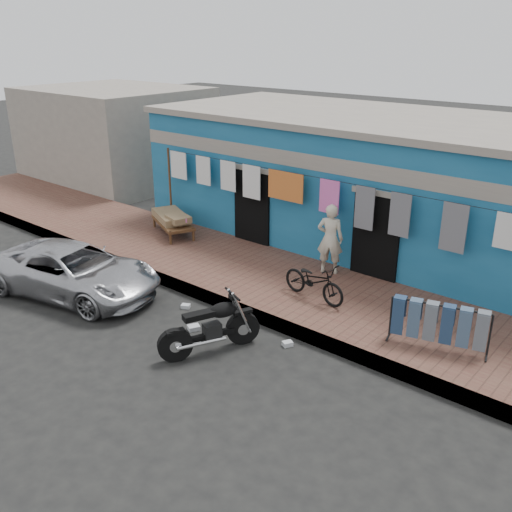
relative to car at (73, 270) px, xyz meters
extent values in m
plane|color=black|center=(3.43, -0.02, -0.56)|extent=(80.00, 80.00, 0.00)
cube|color=brown|center=(3.43, 2.98, -0.43)|extent=(28.00, 3.00, 0.25)
cube|color=gray|center=(3.43, 1.53, -0.43)|extent=(28.00, 0.10, 0.25)
cube|color=#185885|center=(3.43, 6.98, 1.04)|extent=(12.00, 5.00, 3.20)
cube|color=#9E9384|center=(3.43, 4.54, 1.99)|extent=(12.00, 0.14, 0.35)
cube|color=#9E9384|center=(3.43, 6.98, 2.72)|extent=(12.20, 5.20, 0.16)
cube|color=black|center=(1.23, 4.46, 0.49)|extent=(1.10, 0.10, 2.10)
cube|color=black|center=(4.73, 4.46, 0.49)|extent=(1.10, 0.10, 2.10)
cube|color=#9E9384|center=(-7.57, 6.98, 1.14)|extent=(6.00, 5.00, 3.40)
cylinder|color=brown|center=(-1.57, 4.23, 0.74)|extent=(0.06, 0.06, 2.10)
cylinder|color=black|center=(3.43, 4.23, 1.74)|extent=(10.00, 0.01, 0.01)
cube|color=silver|center=(-1.17, 4.23, 1.38)|extent=(0.60, 0.02, 0.73)
cube|color=silver|center=(-0.24, 4.23, 1.37)|extent=(0.50, 0.02, 0.75)
cube|color=silver|center=(0.64, 4.23, 1.36)|extent=(0.50, 0.02, 0.76)
cube|color=silver|center=(1.41, 4.23, 1.33)|extent=(0.55, 0.02, 0.83)
cube|color=#CC4C26|center=(2.44, 4.23, 1.40)|extent=(1.00, 0.02, 0.68)
cube|color=#E160B4|center=(3.65, 4.23, 1.36)|extent=(0.50, 0.02, 0.75)
cube|color=slate|center=(4.53, 4.23, 1.28)|extent=(0.45, 0.02, 0.93)
cube|color=slate|center=(5.35, 4.23, 1.29)|extent=(0.45, 0.02, 0.91)
cube|color=slate|center=(6.47, 4.23, 1.26)|extent=(0.50, 0.02, 0.97)
cube|color=silver|center=(7.47, 4.23, 1.40)|extent=(0.50, 0.02, 0.68)
imported|color=#BABABF|center=(0.00, 0.00, 0.00)|extent=(4.27, 2.67, 1.12)
imported|color=beige|center=(3.86, 4.03, 0.49)|extent=(0.67, 0.57, 1.59)
imported|color=black|center=(4.38, 2.67, 0.17)|extent=(1.52, 0.66, 0.96)
cube|color=silver|center=(2.32, 1.06, -0.52)|extent=(0.22, 0.20, 0.08)
cube|color=silver|center=(4.85, 1.18, -0.51)|extent=(0.20, 0.21, 0.09)
cube|color=silver|center=(3.11, 0.52, -0.52)|extent=(0.25, 0.27, 0.09)
camera|label=1|loc=(10.17, -6.08, 4.76)|focal=40.00mm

